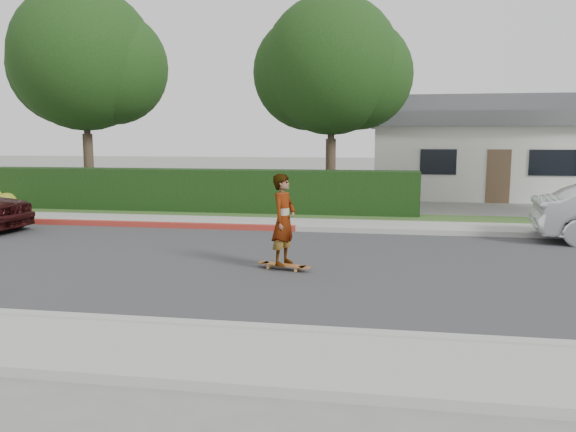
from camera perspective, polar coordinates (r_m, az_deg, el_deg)
name	(u,v)px	position (r m, az deg, el deg)	size (l,w,h in m)	color
ground	(219,263)	(11.75, -7.07, -4.71)	(120.00, 120.00, 0.00)	slate
road	(219,262)	(11.75, -7.07, -4.69)	(60.00, 8.00, 0.01)	#2D2D30
curb_near	(132,323)	(8.03, -15.53, -10.45)	(60.00, 0.20, 0.15)	#9E9E99
sidewalk_near	(100,349)	(7.28, -18.58, -12.67)	(60.00, 1.60, 0.12)	gray
curb_far	(261,228)	(15.64, -2.81, -1.19)	(60.00, 0.20, 0.15)	#9E9E99
curb_red_section	(94,223)	(17.39, -19.13, -0.68)	(12.00, 0.21, 0.15)	maroon
sidewalk_far	(267,223)	(16.51, -2.15, -0.75)	(60.00, 1.60, 0.12)	gray
planting_strip	(277,216)	(18.06, -1.13, -0.02)	(60.00, 1.60, 0.10)	#2D4C1E
hedge	(193,191)	(19.33, -9.59, 2.49)	(15.00, 1.00, 1.50)	black
tree_left	(86,63)	(22.60, -19.83, 14.40)	(5.99, 5.21, 8.00)	#33261C
tree_center	(332,70)	(20.38, 4.46, 14.56)	(5.66, 4.84, 7.44)	#33261C
house	(486,148)	(27.39, 19.49, 6.57)	(10.60, 8.60, 4.30)	beige
skateboard	(284,265)	(10.98, -0.43, -5.02)	(1.14, 0.54, 0.10)	#E3923E
skateboarder	(284,220)	(10.82, -0.44, -0.37)	(0.65, 0.42, 1.77)	white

